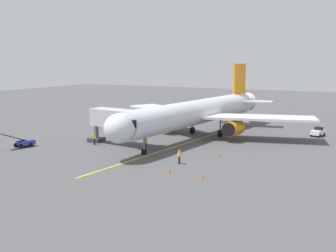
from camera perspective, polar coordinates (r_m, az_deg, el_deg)
ground_plane at (r=63.51m, az=3.62°, el=-1.62°), size 220.00×220.00×0.00m
apron_lead_in_line at (r=57.60m, az=1.73°, el=-2.73°), size 4.97×39.75×0.01m
airplane at (r=62.55m, az=4.29°, el=1.92°), size 34.56×40.33×11.50m
jet_bridge at (r=56.52m, az=-6.22°, el=0.85°), size 11.52×4.11×5.40m
ground_crew_marshaller at (r=58.53m, az=-10.48°, el=-1.81°), size 0.46×0.46×1.71m
ground_crew_wing_walker at (r=46.91m, az=1.62°, el=-4.42°), size 0.47×0.40×1.71m
ground_crew_loader at (r=54.96m, az=-3.22°, el=-2.39°), size 0.45×0.34×1.71m
tug_near_nose at (r=68.46m, az=20.64°, el=-0.81°), size 2.12×2.64×1.50m
belt_loader_portside at (r=59.73m, az=-19.91°, el=-2.17°), size 2.20×4.73×2.32m
safety_cone_nose_left at (r=41.83m, az=4.93°, el=-7.03°), size 0.32×0.32×0.55m
safety_cone_nose_right at (r=43.32m, az=0.18°, el=-6.42°), size 0.32×0.32×0.55m
safety_cone_wing_port at (r=51.07m, az=7.38°, el=-4.06°), size 0.32×0.32×0.55m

